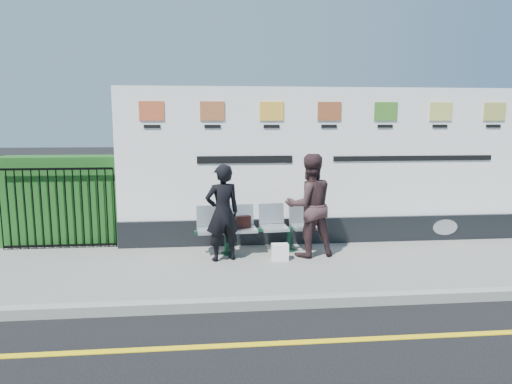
{
  "coord_description": "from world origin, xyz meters",
  "views": [
    {
      "loc": [
        -1.73,
        -4.78,
        2.49
      ],
      "look_at": [
        -0.95,
        3.12,
        1.25
      ],
      "focal_mm": 32.0,
      "sensor_mm": 36.0,
      "label": 1
    }
  ],
  "objects_px": {
    "woman_right": "(309,205)",
    "billboard": "(327,176)",
    "woman_left": "(223,213)",
    "bench": "(259,240)"
  },
  "relations": [
    {
      "from": "bench",
      "to": "woman_left",
      "type": "distance_m",
      "value": 0.97
    },
    {
      "from": "woman_right",
      "to": "billboard",
      "type": "bearing_deg",
      "value": -130.39
    },
    {
      "from": "bench",
      "to": "woman_right",
      "type": "xyz_separation_m",
      "value": [
        0.87,
        -0.28,
        0.67
      ]
    },
    {
      "from": "bench",
      "to": "woman_left",
      "type": "height_order",
      "value": "woman_left"
    },
    {
      "from": "billboard",
      "to": "woman_right",
      "type": "height_order",
      "value": "billboard"
    },
    {
      "from": "billboard",
      "to": "woman_left",
      "type": "xyz_separation_m",
      "value": [
        -2.06,
        -1.03,
        -0.47
      ]
    },
    {
      "from": "billboard",
      "to": "woman_right",
      "type": "distance_m",
      "value": 1.12
    },
    {
      "from": "billboard",
      "to": "woman_left",
      "type": "relative_size",
      "value": 4.83
    },
    {
      "from": "billboard",
      "to": "woman_left",
      "type": "bearing_deg",
      "value": -153.46
    },
    {
      "from": "bench",
      "to": "woman_left",
      "type": "bearing_deg",
      "value": -153.43
    }
  ]
}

